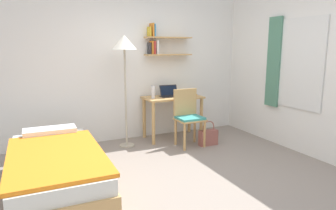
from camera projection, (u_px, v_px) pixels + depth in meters
ground_plane at (191, 180)px, 3.69m from camera, size 5.28×5.28×0.00m
wall_back at (136, 64)px, 5.25m from camera, size 4.40×0.27×2.60m
wall_right at (316, 68)px, 4.30m from camera, size 0.10×4.40×2.60m
bed at (56, 170)px, 3.39m from camera, size 0.96×1.95×0.54m
desk at (173, 105)px, 5.32m from camera, size 1.01×0.54×0.74m
desk_chair at (188, 115)px, 4.92m from camera, size 0.44×0.39×0.92m
standing_lamp at (124, 49)px, 4.67m from camera, size 0.39×0.39×1.78m
laptop at (169, 94)px, 5.31m from camera, size 0.34×0.21×0.20m
water_bottle at (153, 92)px, 5.09m from camera, size 0.06×0.06×0.22m
book_stack at (190, 94)px, 5.43m from camera, size 0.17×0.21×0.06m
handbag at (208, 137)px, 4.99m from camera, size 0.32×0.11×0.41m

